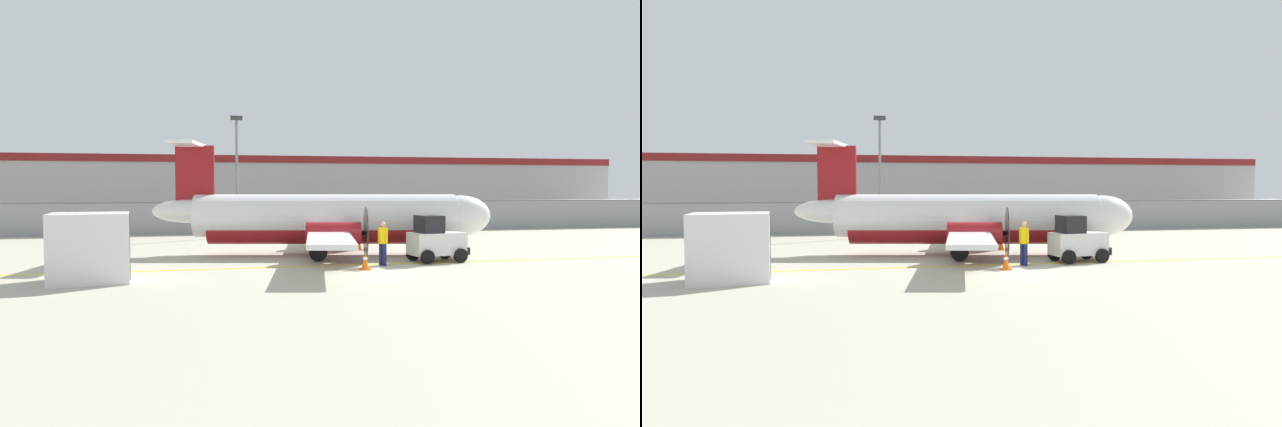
{
  "view_description": "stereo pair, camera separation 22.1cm",
  "coord_description": "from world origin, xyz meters",
  "views": [
    {
      "loc": [
        -5.27,
        -19.2,
        3.04
      ],
      "look_at": [
        0.17,
        6.48,
        1.8
      ],
      "focal_mm": 32.0,
      "sensor_mm": 36.0,
      "label": 1
    },
    {
      "loc": [
        -5.05,
        -19.25,
        3.04
      ],
      "look_at": [
        0.17,
        6.48,
        1.8
      ],
      "focal_mm": 32.0,
      "sensor_mm": 36.0,
      "label": 2
    }
  ],
  "objects": [
    {
      "name": "commuter_airplane",
      "position": [
        0.43,
        5.43,
        1.6
      ],
      "size": [
        15.0,
        16.0,
        4.92
      ],
      "rotation": [
        0.0,
        0.0,
        -0.2
      ],
      "color": "white",
      "rests_on": "ground"
    },
    {
      "name": "background_building",
      "position": [
        0.0,
        47.99,
        3.26
      ],
      "size": [
        91.0,
        8.1,
        6.5
      ],
      "color": "#BCB7B2",
      "rests_on": "ground"
    },
    {
      "name": "parked_car_2",
      "position": [
        -3.54,
        31.95,
        0.89
      ],
      "size": [
        4.38,
        2.4,
        1.58
      ],
      "rotation": [
        0.0,
        0.0,
        0.12
      ],
      "color": "navy",
      "rests_on": "parking_lot_strip"
    },
    {
      "name": "ground_plane",
      "position": [
        0.0,
        2.0,
        0.0
      ],
      "size": [
        140.0,
        140.0,
        0.01
      ],
      "color": "#B2AD99"
    },
    {
      "name": "parking_lot_strip",
      "position": [
        0.0,
        29.5,
        0.06
      ],
      "size": [
        98.0,
        17.0,
        0.12
      ],
      "color": "#38383A",
      "rests_on": "ground"
    },
    {
      "name": "parked_car_5",
      "position": [
        13.77,
        32.6,
        0.89
      ],
      "size": [
        4.26,
        2.12,
        1.58
      ],
      "rotation": [
        0.0,
        0.0,
        3.11
      ],
      "color": "red",
      "rests_on": "parking_lot_strip"
    },
    {
      "name": "traffic_cone_far_left",
      "position": [
        2.19,
        7.02,
        0.31
      ],
      "size": [
        0.36,
        0.36,
        0.64
      ],
      "color": "orange",
      "rests_on": "ground"
    },
    {
      "name": "ground_crew_worker",
      "position": [
        1.61,
        1.64,
        0.95
      ],
      "size": [
        0.44,
        0.54,
        1.7
      ],
      "rotation": [
        0.0,
        0.0,
        0.39
      ],
      "color": "#191E4C",
      "rests_on": "ground"
    },
    {
      "name": "traffic_cone_near_left",
      "position": [
        5.67,
        5.75,
        0.31
      ],
      "size": [
        0.36,
        0.36,
        0.64
      ],
      "color": "orange",
      "rests_on": "ground"
    },
    {
      "name": "parked_car_4",
      "position": [
        7.91,
        33.64,
        0.89
      ],
      "size": [
        4.28,
        2.17,
        1.58
      ],
      "rotation": [
        0.0,
        0.0,
        3.09
      ],
      "color": "#19662D",
      "rests_on": "parking_lot_strip"
    },
    {
      "name": "cargo_container",
      "position": [
        -8.71,
        -0.01,
        1.1
      ],
      "size": [
        2.61,
        2.25,
        2.2
      ],
      "rotation": [
        0.0,
        0.0,
        0.11
      ],
      "color": "silver",
      "rests_on": "ground"
    },
    {
      "name": "baggage_tug",
      "position": [
        4.08,
        2.33,
        0.86
      ],
      "size": [
        2.45,
        1.62,
        1.88
      ],
      "rotation": [
        0.0,
        0.0,
        0.12
      ],
      "color": "silver",
      "rests_on": "ground"
    },
    {
      "name": "traffic_cone_near_right",
      "position": [
        0.64,
        0.71,
        0.31
      ],
      "size": [
        0.36,
        0.36,
        0.64
      ],
      "color": "orange",
      "rests_on": "ground"
    },
    {
      "name": "perimeter_fence",
      "position": [
        0.0,
        18.0,
        1.12
      ],
      "size": [
        98.0,
        0.1,
        2.1
      ],
      "color": "gray",
      "rests_on": "ground"
    },
    {
      "name": "parked_car_0",
      "position": [
        -14.71,
        32.69,
        0.89
      ],
      "size": [
        4.3,
        2.21,
        1.58
      ],
      "rotation": [
        0.0,
        0.0,
        3.2
      ],
      "color": "silver",
      "rests_on": "parking_lot_strip"
    },
    {
      "name": "parked_car_3",
      "position": [
        3.09,
        29.86,
        0.89
      ],
      "size": [
        4.24,
        2.08,
        1.58
      ],
      "rotation": [
        0.0,
        0.0,
        3.16
      ],
      "color": "#B28C19",
      "rests_on": "parking_lot_strip"
    },
    {
      "name": "apron_light_pole",
      "position": [
        -3.07,
        15.39,
        4.3
      ],
      "size": [
        0.7,
        0.3,
        7.27
      ],
      "color": "slate",
      "rests_on": "ground"
    },
    {
      "name": "parked_car_1",
      "position": [
        -9.57,
        24.97,
        0.89
      ],
      "size": [
        4.33,
        2.28,
        1.58
      ],
      "rotation": [
        0.0,
        0.0,
        3.06
      ],
      "color": "#19662D",
      "rests_on": "parking_lot_strip"
    }
  ]
}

